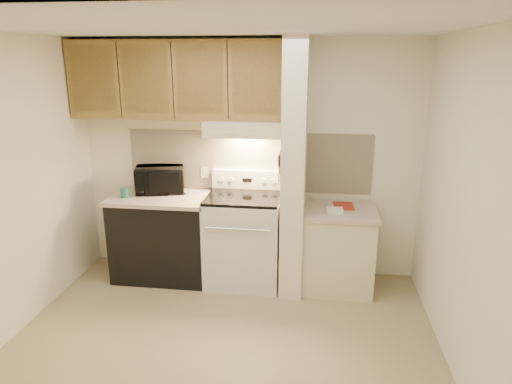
# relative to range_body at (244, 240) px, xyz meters

# --- Properties ---
(floor) EXTENTS (3.60, 3.60, 0.00)m
(floor) POSITION_rel_range_body_xyz_m (0.00, -1.16, -0.46)
(floor) COLOR tan
(floor) RESTS_ON ground
(ceiling) EXTENTS (3.60, 3.60, 0.00)m
(ceiling) POSITION_rel_range_body_xyz_m (0.00, -1.16, 2.04)
(ceiling) COLOR white
(ceiling) RESTS_ON wall_back
(wall_back) EXTENTS (3.60, 2.50, 0.02)m
(wall_back) POSITION_rel_range_body_xyz_m (0.00, 0.34, 0.79)
(wall_back) COLOR white
(wall_back) RESTS_ON floor
(wall_left) EXTENTS (0.02, 3.00, 2.50)m
(wall_left) POSITION_rel_range_body_xyz_m (-1.80, -1.16, 0.79)
(wall_left) COLOR white
(wall_left) RESTS_ON floor
(wall_right) EXTENTS (0.02, 3.00, 2.50)m
(wall_right) POSITION_rel_range_body_xyz_m (1.80, -1.16, 0.79)
(wall_right) COLOR white
(wall_right) RESTS_ON floor
(backsplash) EXTENTS (2.60, 0.02, 0.63)m
(backsplash) POSITION_rel_range_body_xyz_m (0.00, 0.33, 0.78)
(backsplash) COLOR white
(backsplash) RESTS_ON wall_back
(range_body) EXTENTS (0.76, 0.65, 0.92)m
(range_body) POSITION_rel_range_body_xyz_m (0.00, 0.00, 0.00)
(range_body) COLOR silver
(range_body) RESTS_ON floor
(oven_window) EXTENTS (0.50, 0.01, 0.30)m
(oven_window) POSITION_rel_range_body_xyz_m (0.00, -0.32, 0.04)
(oven_window) COLOR black
(oven_window) RESTS_ON range_body
(oven_handle) EXTENTS (0.65, 0.02, 0.02)m
(oven_handle) POSITION_rel_range_body_xyz_m (0.00, -0.35, 0.26)
(oven_handle) COLOR silver
(oven_handle) RESTS_ON range_body
(cooktop) EXTENTS (0.74, 0.64, 0.03)m
(cooktop) POSITION_rel_range_body_xyz_m (0.00, 0.00, 0.48)
(cooktop) COLOR black
(cooktop) RESTS_ON range_body
(range_backguard) EXTENTS (0.76, 0.08, 0.20)m
(range_backguard) POSITION_rel_range_body_xyz_m (0.00, 0.28, 0.59)
(range_backguard) COLOR silver
(range_backguard) RESTS_ON range_body
(range_display) EXTENTS (0.10, 0.01, 0.04)m
(range_display) POSITION_rel_range_body_xyz_m (0.00, 0.24, 0.59)
(range_display) COLOR black
(range_display) RESTS_ON range_backguard
(range_knob_left_outer) EXTENTS (0.05, 0.02, 0.05)m
(range_knob_left_outer) POSITION_rel_range_body_xyz_m (-0.28, 0.24, 0.59)
(range_knob_left_outer) COLOR silver
(range_knob_left_outer) RESTS_ON range_backguard
(range_knob_left_inner) EXTENTS (0.05, 0.02, 0.05)m
(range_knob_left_inner) POSITION_rel_range_body_xyz_m (-0.18, 0.24, 0.59)
(range_knob_left_inner) COLOR silver
(range_knob_left_inner) RESTS_ON range_backguard
(range_knob_right_inner) EXTENTS (0.05, 0.02, 0.05)m
(range_knob_right_inner) POSITION_rel_range_body_xyz_m (0.18, 0.24, 0.59)
(range_knob_right_inner) COLOR silver
(range_knob_right_inner) RESTS_ON range_backguard
(range_knob_right_outer) EXTENTS (0.05, 0.02, 0.05)m
(range_knob_right_outer) POSITION_rel_range_body_xyz_m (0.28, 0.24, 0.59)
(range_knob_right_outer) COLOR silver
(range_knob_right_outer) RESTS_ON range_backguard
(dishwasher_front) EXTENTS (1.00, 0.63, 0.87)m
(dishwasher_front) POSITION_rel_range_body_xyz_m (-0.88, 0.01, -0.03)
(dishwasher_front) COLOR black
(dishwasher_front) RESTS_ON floor
(left_countertop) EXTENTS (1.04, 0.67, 0.04)m
(left_countertop) POSITION_rel_range_body_xyz_m (-0.88, 0.01, 0.43)
(left_countertop) COLOR beige
(left_countertop) RESTS_ON dishwasher_front
(spoon_rest) EXTENTS (0.20, 0.14, 0.01)m
(spoon_rest) POSITION_rel_range_body_xyz_m (-0.73, 0.06, 0.46)
(spoon_rest) COLOR black
(spoon_rest) RESTS_ON left_countertop
(teal_jar) EXTENTS (0.12, 0.12, 0.10)m
(teal_jar) POSITION_rel_range_body_xyz_m (-1.23, -0.09, 0.50)
(teal_jar) COLOR #1E6656
(teal_jar) RESTS_ON left_countertop
(outlet) EXTENTS (0.08, 0.01, 0.12)m
(outlet) POSITION_rel_range_body_xyz_m (-0.48, 0.32, 0.64)
(outlet) COLOR beige
(outlet) RESTS_ON backsplash
(microwave) EXTENTS (0.57, 0.46, 0.28)m
(microwave) POSITION_rel_range_body_xyz_m (-0.93, 0.15, 0.59)
(microwave) COLOR black
(microwave) RESTS_ON left_countertop
(partition_pillar) EXTENTS (0.22, 0.70, 2.50)m
(partition_pillar) POSITION_rel_range_body_xyz_m (0.51, -0.01, 0.79)
(partition_pillar) COLOR #F5E6CF
(partition_pillar) RESTS_ON floor
(pillar_trim) EXTENTS (0.01, 0.70, 0.04)m
(pillar_trim) POSITION_rel_range_body_xyz_m (0.39, -0.01, 0.84)
(pillar_trim) COLOR olive
(pillar_trim) RESTS_ON partition_pillar
(knife_strip) EXTENTS (0.02, 0.42, 0.04)m
(knife_strip) POSITION_rel_range_body_xyz_m (0.39, -0.06, 0.86)
(knife_strip) COLOR black
(knife_strip) RESTS_ON partition_pillar
(knife_blade_a) EXTENTS (0.01, 0.03, 0.16)m
(knife_blade_a) POSITION_rel_range_body_xyz_m (0.38, -0.22, 0.76)
(knife_blade_a) COLOR silver
(knife_blade_a) RESTS_ON knife_strip
(knife_handle_a) EXTENTS (0.02, 0.02, 0.10)m
(knife_handle_a) POSITION_rel_range_body_xyz_m (0.38, -0.21, 0.91)
(knife_handle_a) COLOR black
(knife_handle_a) RESTS_ON knife_strip
(knife_blade_b) EXTENTS (0.01, 0.04, 0.18)m
(knife_blade_b) POSITION_rel_range_body_xyz_m (0.38, -0.14, 0.75)
(knife_blade_b) COLOR silver
(knife_blade_b) RESTS_ON knife_strip
(knife_handle_b) EXTENTS (0.02, 0.02, 0.10)m
(knife_handle_b) POSITION_rel_range_body_xyz_m (0.38, -0.12, 0.91)
(knife_handle_b) COLOR black
(knife_handle_b) RESTS_ON knife_strip
(knife_blade_c) EXTENTS (0.01, 0.04, 0.20)m
(knife_blade_c) POSITION_rel_range_body_xyz_m (0.38, -0.05, 0.74)
(knife_blade_c) COLOR silver
(knife_blade_c) RESTS_ON knife_strip
(knife_handle_c) EXTENTS (0.02, 0.02, 0.10)m
(knife_handle_c) POSITION_rel_range_body_xyz_m (0.38, -0.04, 0.91)
(knife_handle_c) COLOR black
(knife_handle_c) RESTS_ON knife_strip
(knife_blade_d) EXTENTS (0.01, 0.04, 0.16)m
(knife_blade_d) POSITION_rel_range_body_xyz_m (0.38, 0.01, 0.76)
(knife_blade_d) COLOR silver
(knife_blade_d) RESTS_ON knife_strip
(knife_handle_d) EXTENTS (0.02, 0.02, 0.10)m
(knife_handle_d) POSITION_rel_range_body_xyz_m (0.38, 0.03, 0.91)
(knife_handle_d) COLOR black
(knife_handle_d) RESTS_ON knife_strip
(knife_blade_e) EXTENTS (0.01, 0.04, 0.18)m
(knife_blade_e) POSITION_rel_range_body_xyz_m (0.38, 0.12, 0.75)
(knife_blade_e) COLOR silver
(knife_blade_e) RESTS_ON knife_strip
(knife_handle_e) EXTENTS (0.02, 0.02, 0.10)m
(knife_handle_e) POSITION_rel_range_body_xyz_m (0.38, 0.10, 0.91)
(knife_handle_e) COLOR black
(knife_handle_e) RESTS_ON knife_strip
(oven_mitt) EXTENTS (0.03, 0.09, 0.21)m
(oven_mitt) POSITION_rel_range_body_xyz_m (0.38, 0.17, 0.67)
(oven_mitt) COLOR slate
(oven_mitt) RESTS_ON partition_pillar
(right_cab_base) EXTENTS (0.70, 0.60, 0.81)m
(right_cab_base) POSITION_rel_range_body_xyz_m (0.97, -0.01, -0.06)
(right_cab_base) COLOR beige
(right_cab_base) RESTS_ON floor
(right_countertop) EXTENTS (0.74, 0.64, 0.04)m
(right_countertop) POSITION_rel_range_body_xyz_m (0.97, -0.01, 0.37)
(right_countertop) COLOR beige
(right_countertop) RESTS_ON right_cab_base
(red_folder) EXTENTS (0.21, 0.28, 0.01)m
(red_folder) POSITION_rel_range_body_xyz_m (1.01, 0.09, 0.39)
(red_folder) COLOR #AA2F1E
(red_folder) RESTS_ON right_countertop
(white_box) EXTENTS (0.16, 0.11, 0.04)m
(white_box) POSITION_rel_range_body_xyz_m (0.92, -0.11, 0.41)
(white_box) COLOR white
(white_box) RESTS_ON right_countertop
(range_hood) EXTENTS (0.78, 0.44, 0.15)m
(range_hood) POSITION_rel_range_body_xyz_m (0.00, 0.12, 1.17)
(range_hood) COLOR beige
(range_hood) RESTS_ON upper_cabinets
(hood_lip) EXTENTS (0.78, 0.04, 0.06)m
(hood_lip) POSITION_rel_range_body_xyz_m (0.00, -0.08, 1.12)
(hood_lip) COLOR beige
(hood_lip) RESTS_ON range_hood
(upper_cabinets) EXTENTS (2.18, 0.33, 0.77)m
(upper_cabinets) POSITION_rel_range_body_xyz_m (-0.69, 0.17, 1.62)
(upper_cabinets) COLOR olive
(upper_cabinets) RESTS_ON wall_back
(cab_door_a) EXTENTS (0.46, 0.01, 0.63)m
(cab_door_a) POSITION_rel_range_body_xyz_m (-1.51, 0.01, 1.62)
(cab_door_a) COLOR olive
(cab_door_a) RESTS_ON upper_cabinets
(cab_gap_a) EXTENTS (0.01, 0.01, 0.73)m
(cab_gap_a) POSITION_rel_range_body_xyz_m (-1.23, 0.01, 1.62)
(cab_gap_a) COLOR black
(cab_gap_a) RESTS_ON upper_cabinets
(cab_door_b) EXTENTS (0.46, 0.01, 0.63)m
(cab_door_b) POSITION_rel_range_body_xyz_m (-0.96, 0.01, 1.62)
(cab_door_b) COLOR olive
(cab_door_b) RESTS_ON upper_cabinets
(cab_gap_b) EXTENTS (0.01, 0.01, 0.73)m
(cab_gap_b) POSITION_rel_range_body_xyz_m (-0.69, 0.01, 1.62)
(cab_gap_b) COLOR black
(cab_gap_b) RESTS_ON upper_cabinets
(cab_door_c) EXTENTS (0.46, 0.01, 0.63)m
(cab_door_c) POSITION_rel_range_body_xyz_m (-0.42, 0.01, 1.62)
(cab_door_c) COLOR olive
(cab_door_c) RESTS_ON upper_cabinets
(cab_gap_c) EXTENTS (0.01, 0.01, 0.73)m
(cab_gap_c) POSITION_rel_range_body_xyz_m (-0.14, 0.01, 1.62)
(cab_gap_c) COLOR black
(cab_gap_c) RESTS_ON upper_cabinets
(cab_door_d) EXTENTS (0.46, 0.01, 0.63)m
(cab_door_d) POSITION_rel_range_body_xyz_m (0.13, 0.01, 1.62)
(cab_door_d) COLOR olive
(cab_door_d) RESTS_ON upper_cabinets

